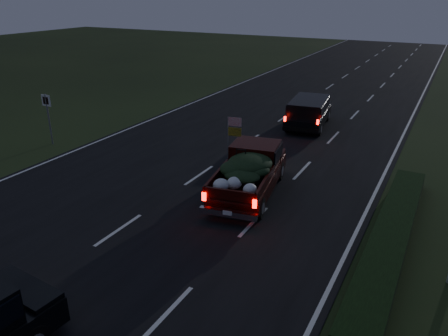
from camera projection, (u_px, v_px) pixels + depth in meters
The scene contains 6 objects.
ground at pixel (119, 230), 13.95m from camera, with size 120.00×120.00×0.00m, color black.
road_asphalt at pixel (119, 230), 13.95m from camera, with size 14.00×120.00×0.02m, color black.
hedge_row at pixel (390, 239), 12.91m from camera, with size 1.00×10.00×0.60m, color black.
route_sign at pixel (48, 111), 21.09m from camera, with size 0.55×0.08×2.50m.
pickup_truck at pixel (250, 169), 16.17m from camera, with size 2.68×5.15×2.57m.
lead_suv at pixel (309, 110), 24.04m from camera, with size 2.44×4.70×1.29m.
Camera 1 is at (8.67, -9.15, 7.15)m, focal length 35.00 mm.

